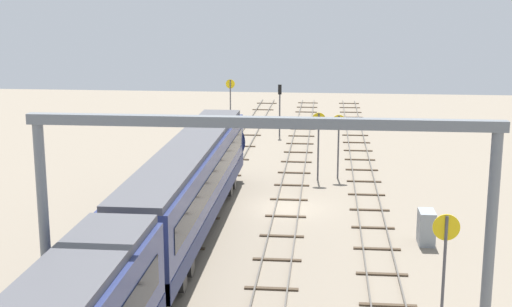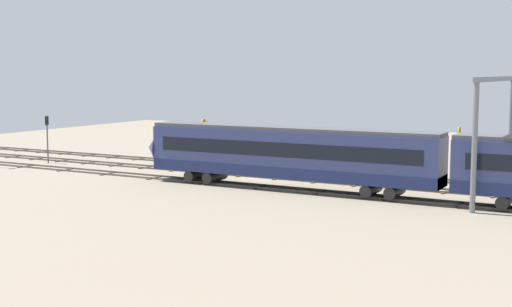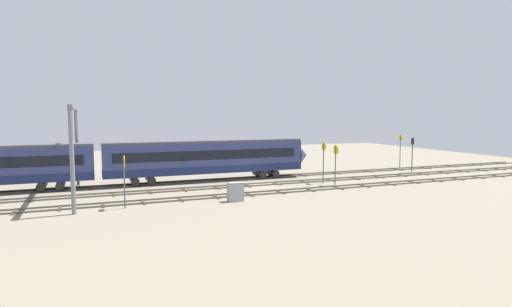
{
  "view_description": "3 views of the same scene",
  "coord_description": "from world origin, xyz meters",
  "views": [
    {
      "loc": [
        -42.28,
        -2.25,
        12.61
      ],
      "look_at": [
        3.59,
        2.28,
        2.6
      ],
      "focal_mm": 50.49,
      "sensor_mm": 36.0,
      "label": 1
    },
    {
      "loc": [
        -28.62,
        53.44,
        9.14
      ],
      "look_at": [
        0.43,
        0.17,
        2.07
      ],
      "focal_mm": 48.74,
      "sensor_mm": 36.0,
      "label": 2
    },
    {
      "loc": [
        -18.21,
        -44.23,
        8.11
      ],
      "look_at": [
        -0.33,
        1.0,
        3.54
      ],
      "focal_mm": 29.52,
      "sensor_mm": 36.0,
      "label": 3
    }
  ],
  "objects": [
    {
      "name": "ground_plane",
      "position": [
        0.0,
        0.0,
        0.0
      ],
      "size": [
        109.71,
        109.71,
        0.0
      ],
      "primitive_type": "plane",
      "color": "gray"
    },
    {
      "name": "track_near_foreground",
      "position": [
        0.0,
        -4.99,
        0.07
      ],
      "size": [
        93.71,
        2.4,
        0.16
      ],
      "color": "#59544C",
      "rests_on": "ground"
    },
    {
      "name": "track_second_near",
      "position": [
        -0.0,
        0.0,
        0.07
      ],
      "size": [
        93.71,
        2.4,
        0.16
      ],
      "color": "#59544C",
      "rests_on": "ground"
    },
    {
      "name": "track_with_train",
      "position": [
        -0.0,
        4.99,
        0.07
      ],
      "size": [
        93.71,
        2.4,
        0.16
      ],
      "color": "#59544C",
      "rests_on": "ground"
    },
    {
      "name": "train",
      "position": [
        -16.9,
        4.99,
        2.66
      ],
      "size": [
        50.4,
        3.24,
        4.8
      ],
      "color": "navy",
      "rests_on": "ground"
    },
    {
      "name": "overhead_gantry",
      "position": [
        -19.63,
        -0.16,
        6.46
      ],
      "size": [
        0.4,
        15.47,
        8.87
      ],
      "color": "slate",
      "rests_on": "ground"
    },
    {
      "name": "speed_sign_mid_trackside",
      "position": [
        7.07,
        -1.75,
        3.19
      ],
      "size": [
        0.14,
        0.96,
        4.83
      ],
      "color": "#4C4C51",
      "rests_on": "ground"
    },
    {
      "name": "speed_sign_far_trackside",
      "position": [
        7.83,
        -3.15,
        3.08
      ],
      "size": [
        0.14,
        1.04,
        4.57
      ],
      "color": "#4C4C51",
      "rests_on": "ground"
    },
    {
      "name": "speed_sign_distant_end",
      "position": [
        -15.59,
        -6.89,
        3.09
      ],
      "size": [
        0.14,
        1.04,
        4.58
      ],
      "color": "#4C4C51",
      "rests_on": "ground"
    },
    {
      "name": "signal_light_trackside_approach",
      "position": [
        23.55,
        2.05,
        3.12
      ],
      "size": [
        0.31,
        0.32,
        4.79
      ],
      "color": "#4C4C51",
      "rests_on": "ground"
    },
    {
      "name": "relay_cabinet",
      "position": [
        -5.78,
        -7.57,
        0.89
      ],
      "size": [
        1.44,
        0.82,
        1.78
      ],
      "color": "gray",
      "rests_on": "ground"
    }
  ]
}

